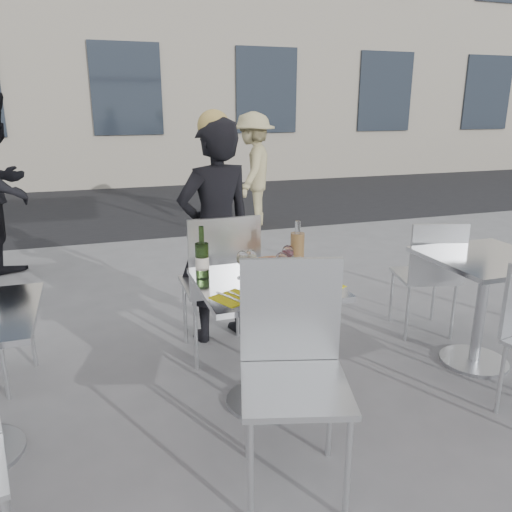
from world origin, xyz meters
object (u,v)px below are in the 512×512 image
object	(u,v)px
napkin_right	(323,285)
sugar_shaker	(295,265)
chair_far	(221,276)
wineglass_white_b	(251,258)
main_table	(264,317)
wine_bottle	(202,259)
carafe	(297,250)
pizza_near	(275,289)
salad_plate	(266,274)
wineglass_white_a	(242,259)
pedestrian_b	(253,171)
wineglass_red_a	(282,261)
pizza_far	(274,265)
wineglass_red_b	(288,253)
side_table_right	(484,287)
woman_diner	(216,233)
napkin_left	(234,298)
chair_near	(293,356)
side_chair_rfar	(430,269)

from	to	relation	value
napkin_right	sugar_shaker	bearing A→B (deg)	90.27
chair_far	wineglass_white_b	bearing A→B (deg)	96.06
main_table	wine_bottle	bearing A→B (deg)	154.40
carafe	pizza_near	bearing A→B (deg)	-129.89
pizza_near	salad_plate	size ratio (longest dim) A/B	1.36
wineglass_white_a	wineglass_white_b	size ratio (longest dim) A/B	1.00
carafe	wineglass_white_b	xyz separation A→B (m)	(-0.29, -0.03, -0.01)
chair_far	wineglass_white_a	distance (m)	0.56
pedestrian_b	carafe	distance (m)	4.30
carafe	napkin_right	bearing A→B (deg)	-84.37
wine_bottle	wineglass_red_a	distance (m)	0.43
pizza_far	wineglass_red_b	size ratio (longest dim) A/B	1.98
carafe	side_table_right	bearing A→B (deg)	-5.72
pedestrian_b	pizza_near	distance (m)	4.64
salad_plate	wineglass_red_a	xyz separation A→B (m)	(0.08, -0.02, 0.07)
carafe	pedestrian_b	bearing A→B (deg)	75.39
main_table	wineglass_red_a	xyz separation A→B (m)	(0.09, -0.01, 0.32)
woman_diner	napkin_left	bearing A→B (deg)	65.37
pizza_far	wineglass_red_a	bearing A→B (deg)	-100.76
chair_far	wineglass_white_b	world-z (taller)	chair_far
side_table_right	wineglass_red_b	xyz separation A→B (m)	(-1.32, 0.11, 0.32)
napkin_left	wine_bottle	bearing A→B (deg)	78.21
wineglass_red_a	napkin_right	distance (m)	0.26
pedestrian_b	side_table_right	bearing A→B (deg)	30.43
chair_far	napkin_right	size ratio (longest dim) A/B	4.54
napkin_right	carafe	bearing A→B (deg)	79.47
wineglass_white_b	wineglass_red_a	distance (m)	0.18
woman_diner	wineglass_red_b	xyz separation A→B (m)	(0.21, -0.84, 0.06)
chair_far	wineglass_red_b	size ratio (longest dim) A/B	6.43
chair_near	wineglass_white_a	world-z (taller)	chair_near
sugar_shaker	wineglass_red_b	xyz separation A→B (m)	(-0.03, 0.05, 0.06)
main_table	side_chair_rfar	world-z (taller)	side_chair_rfar
side_chair_rfar	woman_diner	xyz separation A→B (m)	(-1.47, 0.48, 0.27)
wine_bottle	sugar_shaker	world-z (taller)	wine_bottle
wineglass_white_a	chair_near	bearing A→B (deg)	-87.35
chair_far	sugar_shaker	distance (m)	0.64
wine_bottle	wineglass_white_a	world-z (taller)	wine_bottle
side_table_right	woman_diner	xyz separation A→B (m)	(-1.53, 0.95, 0.26)
wineglass_white_b	wineglass_red_a	world-z (taller)	same
pedestrian_b	wineglass_red_a	bearing A→B (deg)	12.09
wineglass_white_a	wineglass_red_a	xyz separation A→B (m)	(0.19, -0.10, 0.00)
side_chair_rfar	wine_bottle	world-z (taller)	wine_bottle
pizza_near	wine_bottle	distance (m)	0.45
woman_diner	wine_bottle	distance (m)	0.85
wineglass_white_b	salad_plate	bearing A→B (deg)	-54.64
napkin_right	napkin_left	bearing A→B (deg)	167.10
main_table	pizza_near	world-z (taller)	pizza_near
side_chair_rfar	wineglass_white_a	bearing A→B (deg)	27.87
wine_bottle	napkin_right	distance (m)	0.67
pedestrian_b	pizza_far	size ratio (longest dim) A/B	5.14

